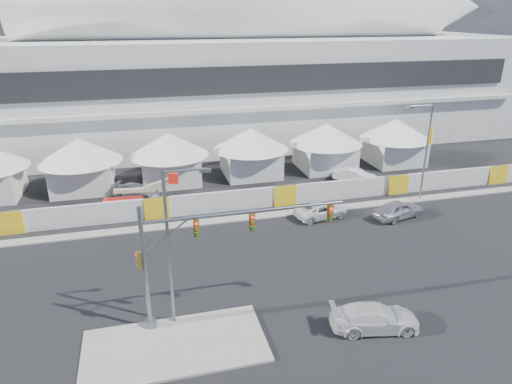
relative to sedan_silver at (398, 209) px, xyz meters
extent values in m
plane|color=black|center=(-14.99, -9.19, -0.82)|extent=(160.00, 160.00, 0.00)
cube|color=gray|center=(-20.99, -12.19, -0.74)|extent=(10.00, 5.00, 0.15)
cube|color=gray|center=(5.01, 3.31, -0.76)|extent=(80.00, 1.20, 0.12)
cube|color=silver|center=(-6.99, 32.81, 6.18)|extent=(80.00, 24.00, 14.00)
cube|color=black|center=(-6.99, 20.66, 8.98)|extent=(68.00, 0.30, 3.20)
cube|color=silver|center=(-6.99, 20.41, 5.48)|extent=(72.00, 0.80, 0.50)
cylinder|color=silver|center=(-6.99, 30.81, 16.96)|extent=(57.60, 8.40, 8.40)
cylinder|color=silver|center=(-4.99, 30.81, 16.54)|extent=(51.60, 6.80, 6.80)
cylinder|color=silver|center=(-2.99, 30.81, 16.12)|extent=(45.60, 5.20, 5.20)
cone|color=silver|center=(25.81, 30.81, 17.18)|extent=(8.00, 7.60, 7.60)
cube|color=silver|center=(-27.99, 14.81, 0.68)|extent=(6.00, 6.00, 3.00)
cone|color=silver|center=(-27.99, 14.81, 3.38)|extent=(8.40, 8.40, 2.40)
cube|color=silver|center=(-18.99, 14.81, 0.68)|extent=(6.00, 6.00, 3.00)
cone|color=silver|center=(-18.99, 14.81, 3.38)|extent=(8.40, 8.40, 2.40)
cube|color=silver|center=(-9.99, 14.81, 0.68)|extent=(6.00, 6.00, 3.00)
cone|color=silver|center=(-9.99, 14.81, 3.38)|extent=(8.40, 8.40, 2.40)
cube|color=silver|center=(-0.99, 14.81, 0.68)|extent=(6.00, 6.00, 3.00)
cone|color=silver|center=(-0.99, 14.81, 3.38)|extent=(8.40, 8.40, 2.40)
cube|color=silver|center=(8.01, 14.81, 0.68)|extent=(6.00, 6.00, 3.00)
cone|color=silver|center=(8.01, 14.81, 3.38)|extent=(8.40, 8.40, 2.40)
cube|color=silver|center=(-8.99, 5.31, 0.18)|extent=(70.00, 0.25, 2.00)
imported|color=#BBBABF|center=(0.00, 0.00, 0.00)|extent=(3.04, 5.12, 1.63)
imported|color=silver|center=(-6.68, 1.86, -0.14)|extent=(3.11, 5.19, 1.35)
imported|color=silver|center=(-9.55, -13.48, -0.07)|extent=(3.03, 5.47, 1.50)
imported|color=silver|center=(0.36, 9.55, -0.07)|extent=(4.23, 4.44, 1.50)
imported|color=#B5B4BA|center=(-22.68, 10.96, -0.14)|extent=(3.79, 5.01, 1.35)
cylinder|color=gray|center=(-22.22, -10.19, 3.15)|extent=(0.25, 0.25, 7.63)
cylinder|color=gray|center=(-22.22, -10.19, -0.47)|extent=(0.74, 0.74, 0.40)
cylinder|color=gray|center=(-16.39, -10.19, 6.01)|extent=(11.64, 0.17, 0.17)
cube|color=#594714|center=(-19.25, -10.19, 5.36)|extent=(0.32, 0.22, 1.05)
cube|color=#594714|center=(-16.07, -10.19, 5.36)|extent=(0.32, 0.22, 1.05)
cube|color=#594714|center=(-11.31, -10.19, 5.36)|extent=(0.32, 0.22, 1.05)
cube|color=#594714|center=(-22.48, -10.19, 3.78)|extent=(0.22, 0.32, 1.05)
cylinder|color=slate|center=(-20.84, -9.99, 4.12)|extent=(0.19, 0.19, 9.57)
cylinder|color=slate|center=(-19.67, -9.99, 8.69)|extent=(2.34, 0.13, 0.13)
cube|color=slate|center=(-18.61, -9.99, 8.58)|extent=(0.64, 0.27, 0.16)
cylinder|color=gray|center=(4.38, 3.31, 3.97)|extent=(0.19, 0.19, 9.57)
cylinder|color=gray|center=(3.21, 3.31, 8.54)|extent=(2.34, 0.13, 0.13)
cube|color=gray|center=(2.15, 3.31, 8.44)|extent=(0.64, 0.27, 0.16)
cube|color=yellow|center=(4.65, 3.31, 5.56)|extent=(0.03, 0.64, 1.49)
cube|color=red|center=(-23.95, 7.82, -0.27)|extent=(3.73, 1.99, 1.09)
cube|color=beige|center=(-22.76, 7.82, 1.16)|extent=(3.78, 0.78, 0.35)
cube|color=beige|center=(-20.58, 7.82, 1.76)|extent=(2.93, 0.64, 1.20)
cube|color=red|center=(-19.20, 7.82, 2.25)|extent=(0.99, 0.99, 0.99)
camera|label=1|loc=(-21.75, -33.00, 16.48)|focal=32.00mm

